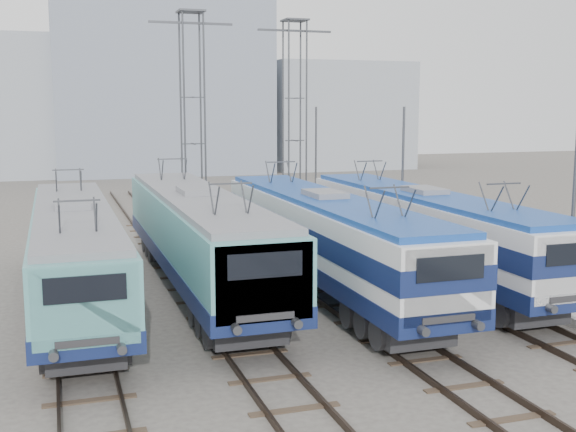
# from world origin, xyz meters

# --- Properties ---
(ground) EXTENTS (160.00, 160.00, 0.00)m
(ground) POSITION_xyz_m (0.00, 0.00, 0.00)
(ground) COLOR #514C47
(platform) EXTENTS (4.00, 70.00, 0.30)m
(platform) POSITION_xyz_m (10.20, 8.00, 0.15)
(platform) COLOR #9E9E99
(platform) RESTS_ON ground
(locomotive_far_left) EXTENTS (2.75, 17.37, 3.27)m
(locomotive_far_left) POSITION_xyz_m (-6.75, 8.43, 2.17)
(locomotive_far_left) COLOR #121D4A
(locomotive_far_left) RESTS_ON ground
(locomotive_center_left) EXTENTS (2.92, 18.42, 3.47)m
(locomotive_center_left) POSITION_xyz_m (-2.25, 9.40, 2.29)
(locomotive_center_left) COLOR #121D4A
(locomotive_center_left) RESTS_ON ground
(locomotive_center_right) EXTENTS (2.85, 18.03, 3.39)m
(locomotive_center_right) POSITION_xyz_m (2.25, 7.68, 2.30)
(locomotive_center_right) COLOR #121D4A
(locomotive_center_right) RESTS_ON ground
(locomotive_far_right) EXTENTS (2.79, 17.62, 3.31)m
(locomotive_far_right) POSITION_xyz_m (6.75, 8.28, 2.25)
(locomotive_far_right) COLOR #121D4A
(locomotive_far_right) RESTS_ON ground
(catenary_tower_west) EXTENTS (4.50, 1.20, 12.00)m
(catenary_tower_west) POSITION_xyz_m (0.00, 22.00, 6.64)
(catenary_tower_west) COLOR #3F4247
(catenary_tower_west) RESTS_ON ground
(catenary_tower_east) EXTENTS (4.50, 1.20, 12.00)m
(catenary_tower_east) POSITION_xyz_m (6.50, 24.00, 6.64)
(catenary_tower_east) COLOR #3F4247
(catenary_tower_east) RESTS_ON ground
(mast_front) EXTENTS (0.12, 0.12, 7.00)m
(mast_front) POSITION_xyz_m (8.60, 2.00, 3.50)
(mast_front) COLOR #3F4247
(mast_front) RESTS_ON ground
(mast_mid) EXTENTS (0.12, 0.12, 7.00)m
(mast_mid) POSITION_xyz_m (8.60, 14.00, 3.50)
(mast_mid) COLOR #3F4247
(mast_mid) RESTS_ON ground
(mast_rear) EXTENTS (0.12, 0.12, 7.00)m
(mast_rear) POSITION_xyz_m (8.60, 26.00, 3.50)
(mast_rear) COLOR #3F4247
(mast_rear) RESTS_ON ground
(building_center) EXTENTS (22.00, 14.00, 18.00)m
(building_center) POSITION_xyz_m (4.00, 62.00, 9.00)
(building_center) COLOR gray
(building_center) RESTS_ON ground
(building_east) EXTENTS (16.00, 12.00, 12.00)m
(building_east) POSITION_xyz_m (24.00, 62.00, 6.00)
(building_east) COLOR #9198A2
(building_east) RESTS_ON ground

